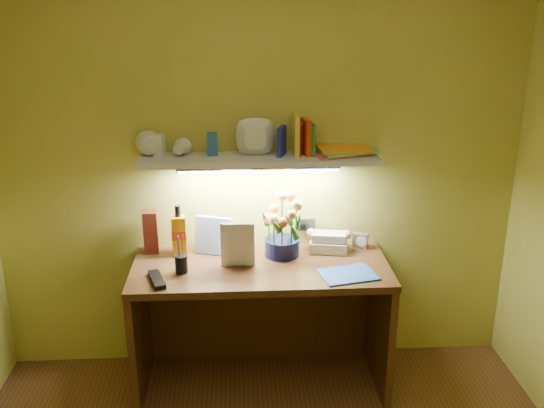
# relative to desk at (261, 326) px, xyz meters

# --- Properties ---
(desk) EXTENTS (1.40, 0.60, 0.75)m
(desk) POSITION_rel_desk_xyz_m (0.00, 0.00, 0.00)
(desk) COLOR #3D2010
(desk) RESTS_ON ground
(flower_bouquet) EXTENTS (0.29, 0.29, 0.34)m
(flower_bouquet) POSITION_rel_desk_xyz_m (0.13, 0.13, 0.55)
(flower_bouquet) COLOR #0B1138
(flower_bouquet) RESTS_ON desk
(telephone) EXTENTS (0.24, 0.19, 0.13)m
(telephone) POSITION_rel_desk_xyz_m (0.40, 0.18, 0.44)
(telephone) COLOR beige
(telephone) RESTS_ON desk
(desk_clock) EXTENTS (0.10, 0.07, 0.09)m
(desk_clock) POSITION_rel_desk_xyz_m (0.59, 0.21, 0.42)
(desk_clock) COLOR #ABABB0
(desk_clock) RESTS_ON desk
(whisky_bottle) EXTENTS (0.09, 0.09, 0.29)m
(whisky_bottle) POSITION_rel_desk_xyz_m (-0.45, 0.18, 0.52)
(whisky_bottle) COLOR #B06E05
(whisky_bottle) RESTS_ON desk
(whisky_box) EXTENTS (0.09, 0.09, 0.25)m
(whisky_box) POSITION_rel_desk_xyz_m (-0.61, 0.22, 0.50)
(whisky_box) COLOR maroon
(whisky_box) RESTS_ON desk
(pen_cup) EXTENTS (0.07, 0.07, 0.16)m
(pen_cup) POSITION_rel_desk_xyz_m (-0.42, -0.06, 0.46)
(pen_cup) COLOR black
(pen_cup) RESTS_ON desk
(art_card) EXTENTS (0.22, 0.11, 0.21)m
(art_card) POSITION_rel_desk_xyz_m (-0.26, 0.18, 0.48)
(art_card) COLOR silver
(art_card) RESTS_ON desk
(tv_remote) EXTENTS (0.12, 0.21, 0.02)m
(tv_remote) POSITION_rel_desk_xyz_m (-0.54, -0.16, 0.39)
(tv_remote) COLOR black
(tv_remote) RESTS_ON desk
(blue_folder) EXTENTS (0.32, 0.27, 0.01)m
(blue_folder) POSITION_rel_desk_xyz_m (0.45, -0.15, 0.38)
(blue_folder) COLOR #295EAE
(blue_folder) RESTS_ON desk
(desk_book_a) EXTENTS (0.19, 0.05, 0.25)m
(desk_book_a) POSITION_rel_desk_xyz_m (-0.22, 0.01, 0.50)
(desk_book_a) COLOR beige
(desk_book_a) RESTS_ON desk
(desk_book_b) EXTENTS (0.14, 0.04, 0.20)m
(desk_book_b) POSITION_rel_desk_xyz_m (-0.21, -0.00, 0.47)
(desk_book_b) COLOR silver
(desk_book_b) RESTS_ON desk
(wall_shelf) EXTENTS (1.32, 0.32, 0.25)m
(wall_shelf) POSITION_rel_desk_xyz_m (-0.00, 0.18, 0.96)
(wall_shelf) COLOR silver
(wall_shelf) RESTS_ON ground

